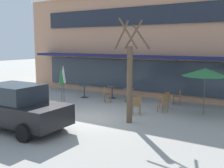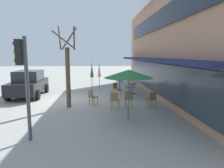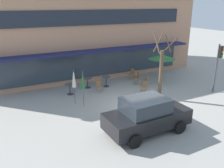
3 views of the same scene
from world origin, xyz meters
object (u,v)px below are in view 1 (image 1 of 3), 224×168
(cafe_table_near_wall, at_px, (129,93))
(patio_umbrella_corner_open, at_px, (205,72))
(cafe_table_streetside, at_px, (84,89))
(cafe_table_by_tree, at_px, (112,90))
(patio_umbrella_green_folded, at_px, (61,75))
(patio_umbrella_cream_folded, at_px, (63,74))
(cafe_chair_0, at_px, (136,104))
(parked_sedan, at_px, (17,107))
(cafe_chair_3, at_px, (178,96))
(cafe_chair_1, at_px, (164,102))
(street_tree, at_px, (130,77))
(cafe_chair_4, at_px, (166,99))
(cafe_chair_2, at_px, (106,93))

(cafe_table_near_wall, relative_size, patio_umbrella_corner_open, 0.35)
(cafe_table_streetside, height_order, cafe_table_by_tree, same)
(cafe_table_by_tree, distance_m, patio_umbrella_green_folded, 3.46)
(cafe_table_near_wall, distance_m, cafe_table_by_tree, 1.42)
(patio_umbrella_cream_folded, height_order, patio_umbrella_corner_open, same)
(patio_umbrella_corner_open, height_order, cafe_chair_0, patio_umbrella_corner_open)
(cafe_chair_0, relative_size, parked_sedan, 0.21)
(cafe_table_near_wall, relative_size, cafe_chair_3, 0.85)
(cafe_chair_1, height_order, parked_sedan, parked_sedan)
(patio_umbrella_cream_folded, xyz_separation_m, cafe_chair_1, (5.80, 0.72, -1.10))
(patio_umbrella_cream_folded, height_order, cafe_chair_3, patio_umbrella_cream_folded)
(cafe_table_streetside, xyz_separation_m, street_tree, (5.06, -3.39, 1.43))
(patio_umbrella_cream_folded, distance_m, patio_umbrella_corner_open, 7.68)
(cafe_table_by_tree, xyz_separation_m, cafe_chair_4, (3.80, -0.89, 0.01))
(patio_umbrella_corner_open, distance_m, cafe_chair_0, 3.45)
(cafe_chair_1, bearing_deg, cafe_chair_2, 173.10)
(patio_umbrella_green_folded, relative_size, patio_umbrella_cream_folded, 1.00)
(cafe_chair_3, bearing_deg, patio_umbrella_cream_folded, -155.14)
(cafe_table_near_wall, bearing_deg, patio_umbrella_corner_open, -10.84)
(cafe_chair_0, distance_m, cafe_chair_2, 3.22)
(cafe_chair_3, height_order, parked_sedan, parked_sedan)
(cafe_chair_3, distance_m, cafe_chair_4, 1.23)
(patio_umbrella_corner_open, distance_m, cafe_chair_2, 5.63)
(cafe_chair_2, distance_m, cafe_chair_4, 3.44)
(cafe_chair_1, bearing_deg, cafe_chair_4, 106.39)
(patio_umbrella_green_folded, relative_size, cafe_chair_4, 2.47)
(cafe_chair_1, bearing_deg, patio_umbrella_cream_folded, -172.93)
(cafe_chair_1, relative_size, cafe_chair_2, 1.00)
(cafe_chair_0, xyz_separation_m, cafe_chair_4, (0.65, 1.97, 0.00))
(cafe_chair_3, height_order, street_tree, street_tree)
(cafe_table_near_wall, height_order, parked_sedan, parked_sedan)
(cafe_table_by_tree, bearing_deg, cafe_chair_4, -13.11)
(cafe_chair_2, bearing_deg, patio_umbrella_corner_open, -0.06)
(cafe_chair_4, distance_m, parked_sedan, 7.32)
(cafe_chair_2, relative_size, cafe_chair_3, 1.00)
(cafe_table_streetside, height_order, patio_umbrella_corner_open, patio_umbrella_corner_open)
(cafe_table_near_wall, relative_size, cafe_chair_0, 0.85)
(cafe_chair_2, xyz_separation_m, cafe_chair_4, (3.42, 0.33, 0.00))
(cafe_table_by_tree, bearing_deg, patio_umbrella_corner_open, -11.90)
(parked_sedan, xyz_separation_m, street_tree, (3.25, 3.15, 1.06))
(cafe_chair_3, xyz_separation_m, cafe_chair_4, (-0.25, -1.20, 0.00))
(cafe_table_near_wall, relative_size, cafe_chair_1, 0.85)
(patio_umbrella_green_folded, distance_m, parked_sedan, 4.67)
(patio_umbrella_corner_open, bearing_deg, cafe_chair_1, -166.20)
(parked_sedan, bearing_deg, cafe_table_streetside, 105.51)
(cafe_table_streetside, bearing_deg, cafe_chair_1, -9.40)
(patio_umbrella_cream_folded, distance_m, parked_sedan, 5.34)
(cafe_table_by_tree, bearing_deg, cafe_table_near_wall, -15.29)
(cafe_table_by_tree, relative_size, cafe_chair_1, 0.85)
(cafe_chair_0, bearing_deg, cafe_chair_1, 53.71)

